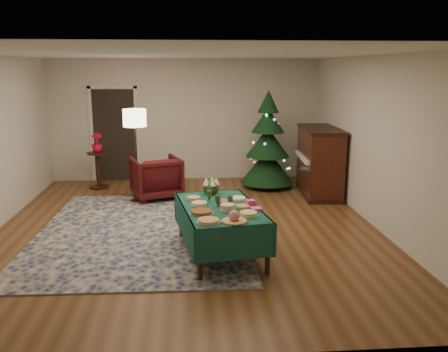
{
  "coord_description": "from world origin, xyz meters",
  "views": [
    {
      "loc": [
        -0.01,
        -7.22,
        2.49
      ],
      "look_at": [
        0.58,
        -0.05,
        0.85
      ],
      "focal_mm": 38.0,
      "sensor_mm": 36.0,
      "label": 1
    }
  ],
  "objects": [
    {
      "name": "room_shell",
      "position": [
        0.0,
        0.0,
        1.35
      ],
      "size": [
        7.0,
        7.0,
        7.0
      ],
      "color": "#593319",
      "rests_on": "ground"
    },
    {
      "name": "platter_1",
      "position": [
        0.56,
        -1.78,
        0.73
      ],
      "size": [
        0.31,
        0.31,
        0.15
      ],
      "color": "silver",
      "rests_on": "buffet_table"
    },
    {
      "name": "piano",
      "position": [
        2.65,
        1.89,
        0.66
      ],
      "size": [
        0.83,
        1.61,
        1.35
      ],
      "color": "black",
      "rests_on": "ground"
    },
    {
      "name": "platter_7",
      "position": [
        0.49,
        -1.05,
        0.71
      ],
      "size": [
        0.21,
        0.21,
        0.06
      ],
      "color": "silver",
      "rests_on": "buffet_table"
    },
    {
      "name": "platter_4",
      "position": [
        0.52,
        -1.33,
        0.72
      ],
      "size": [
        0.22,
        0.22,
        0.09
      ],
      "color": "silver",
      "rests_on": "buffet_table"
    },
    {
      "name": "napkin_stack",
      "position": [
        0.9,
        -1.32,
        0.69
      ],
      "size": [
        0.15,
        0.15,
        0.04
      ],
      "primitive_type": "cube",
      "rotation": [
        0.0,
        0.0,
        0.15
      ],
      "color": "#F544A9",
      "rests_on": "buffet_table"
    },
    {
      "name": "platter_8",
      "position": [
        0.71,
        -0.81,
        0.69
      ],
      "size": [
        0.26,
        0.26,
        0.04
      ],
      "color": "silver",
      "rests_on": "buffet_table"
    },
    {
      "name": "gift_box",
      "position": [
        0.85,
        -1.14,
        0.72
      ],
      "size": [
        0.12,
        0.12,
        0.09
      ],
      "primitive_type": "cube",
      "rotation": [
        0.0,
        0.0,
        0.15
      ],
      "color": "#EA418D",
      "rests_on": "buffet_table"
    },
    {
      "name": "centerpiece",
      "position": [
        0.35,
        -0.45,
        0.79
      ],
      "size": [
        0.24,
        0.24,
        0.28
      ],
      "color": "#1E4C1E",
      "rests_on": "buffet_table"
    },
    {
      "name": "rug",
      "position": [
        -0.69,
        -0.11,
        0.01
      ],
      "size": [
        3.3,
        4.28,
        0.02
      ],
      "primitive_type": "cube",
      "rotation": [
        0.0,
        0.0,
        -0.03
      ],
      "color": "#141E4B",
      "rests_on": "ground"
    },
    {
      "name": "floor_lamp",
      "position": [
        -0.94,
        1.62,
        1.5
      ],
      "size": [
        0.43,
        0.43,
        1.76
      ],
      "color": "#A57F3F",
      "rests_on": "ground"
    },
    {
      "name": "potted_plant",
      "position": [
        -1.86,
        2.75,
        0.89
      ],
      "size": [
        0.23,
        0.42,
        0.23
      ],
      "primitive_type": "imported",
      "color": "red",
      "rests_on": "side_table"
    },
    {
      "name": "platter_0",
      "position": [
        0.25,
        -1.78,
        0.69
      ],
      "size": [
        0.31,
        0.31,
        0.04
      ],
      "color": "silver",
      "rests_on": "buffet_table"
    },
    {
      "name": "platter_3",
      "position": [
        0.17,
        -1.42,
        0.7
      ],
      "size": [
        0.32,
        0.32,
        0.05
      ],
      "color": "silver",
      "rests_on": "buffet_table"
    },
    {
      "name": "platter_5",
      "position": [
        0.73,
        -1.21,
        0.69
      ],
      "size": [
        0.23,
        0.23,
        0.04
      ],
      "color": "silver",
      "rests_on": "buffet_table"
    },
    {
      "name": "platter_6",
      "position": [
        0.16,
        -1.04,
        0.7
      ],
      "size": [
        0.25,
        0.25,
        0.05
      ],
      "color": "silver",
      "rests_on": "buffet_table"
    },
    {
      "name": "platter_2",
      "position": [
        0.76,
        -1.56,
        0.7
      ],
      "size": [
        0.25,
        0.25,
        0.06
      ],
      "color": "silver",
      "rests_on": "buffet_table"
    },
    {
      "name": "platter_9",
      "position": [
        0.09,
        -0.73,
        0.69
      ],
      "size": [
        0.23,
        0.23,
        0.04
      ],
      "color": "silver",
      "rests_on": "buffet_table"
    },
    {
      "name": "christmas_tree",
      "position": [
        1.71,
        2.58,
        0.92
      ],
      "size": [
        1.47,
        1.47,
        2.06
      ],
      "color": "black",
      "rests_on": "ground"
    },
    {
      "name": "side_table",
      "position": [
        -1.86,
        2.75,
        0.38
      ],
      "size": [
        0.43,
        0.43,
        0.77
      ],
      "color": "black",
      "rests_on": "ground"
    },
    {
      "name": "buffet_table",
      "position": [
        0.44,
        -1.12,
        0.54
      ],
      "size": [
        1.26,
        1.86,
        0.67
      ],
      "color": "black",
      "rests_on": "ground"
    },
    {
      "name": "armchair",
      "position": [
        -0.6,
        1.86,
        0.45
      ],
      "size": [
        1.09,
        1.06,
        0.9
      ],
      "primitive_type": "imported",
      "rotation": [
        0.0,
        0.0,
        3.46
      ],
      "color": "#430E0F",
      "rests_on": "ground"
    },
    {
      "name": "goblet_1",
      "position": [
        0.57,
        -1.14,
        0.76
      ],
      "size": [
        0.07,
        0.07,
        0.16
      ],
      "color": "#2D471E",
      "rests_on": "buffet_table"
    },
    {
      "name": "doorway",
      "position": [
        -1.6,
        3.48,
        1.1
      ],
      "size": [
        1.08,
        0.04,
        2.16
      ],
      "color": "black",
      "rests_on": "ground"
    },
    {
      "name": "goblet_0",
      "position": [
        0.3,
        -0.86,
        0.76
      ],
      "size": [
        0.07,
        0.07,
        0.16
      ],
      "color": "#2D471E",
      "rests_on": "buffet_table"
    },
    {
      "name": "goblet_2",
      "position": [
        0.4,
        -1.12,
        0.76
      ],
      "size": [
        0.07,
        0.07,
        0.16
      ],
      "color": "#2D471E",
      "rests_on": "buffet_table"
    }
  ]
}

